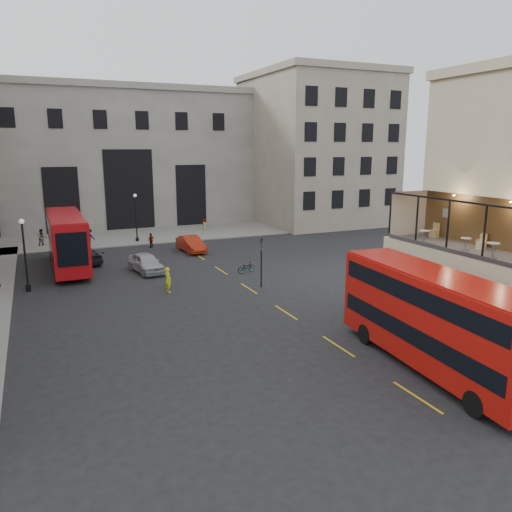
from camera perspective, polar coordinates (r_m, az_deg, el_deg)
name	(u,v)px	position (r m, az deg, el deg)	size (l,w,h in m)	color
ground	(369,341)	(28.27, 12.82, -9.41)	(140.00, 140.00, 0.00)	black
host_frontage	(462,287)	(31.76, 22.48, -3.35)	(3.00, 11.00, 4.50)	tan
cafe_floor	(466,249)	(31.26, 22.83, 0.72)	(3.00, 10.00, 0.10)	slate
gateway	(121,154)	(69.71, -15.20, 11.20)	(35.00, 10.60, 18.00)	#A19E96
building_right	(315,146)	(70.69, 6.80, 12.37)	(16.60, 18.60, 20.00)	#A89D87
pavement_far	(131,236)	(60.57, -14.12, 2.26)	(40.00, 12.00, 0.12)	slate
traffic_light_near	(261,256)	(36.98, 0.60, 0.03)	(0.16, 0.20, 3.80)	black
traffic_light_far	(50,235)	(49.48, -22.49, 2.24)	(0.16, 0.20, 3.80)	black
street_lamp_a	(25,259)	(39.65, -24.86, -0.34)	(0.36, 0.36, 5.33)	black
street_lamp_b	(136,221)	(56.31, -13.53, 3.95)	(0.36, 0.36, 5.33)	black
bus_near	(434,316)	(24.79, 19.71, -6.49)	(3.54, 11.95, 4.70)	#A3100B
bus_far	(67,238)	(45.66, -20.80, 1.90)	(2.76, 11.87, 4.74)	#AB0B11
car_a	(146,263)	(42.81, -12.45, -0.77)	(1.91, 4.74, 1.62)	#A9ADB2
car_b	(191,244)	(50.40, -7.44, 1.36)	(1.65, 4.74, 1.56)	#9F2009
car_c	(84,256)	(47.44, -19.07, -0.03)	(1.93, 4.75, 1.38)	black
bicycle	(246,267)	(41.78, -1.14, -1.29)	(0.60, 1.73, 0.91)	gray
cyclist	(168,280)	(36.66, -10.02, -2.70)	(0.67, 0.44, 1.84)	#F2FF1A
pedestrian_a	(42,238)	(56.98, -23.25, 1.90)	(0.92, 0.72, 1.89)	gray
pedestrian_b	(89,238)	(55.56, -18.52, 2.01)	(1.21, 0.70, 1.87)	gray
pedestrian_c	(151,240)	(53.24, -11.90, 1.77)	(0.89, 0.37, 1.53)	gray
pedestrian_d	(205,225)	(62.62, -5.89, 3.56)	(0.76, 0.49, 1.55)	gray
cafe_table_near	(493,248)	(29.00, 25.46, 0.84)	(0.66, 0.66, 0.82)	silver
cafe_table_mid	(466,242)	(30.56, 22.85, 1.48)	(0.58, 0.58, 0.72)	silver
cafe_table_far	(424,235)	(31.97, 18.65, 2.32)	(0.63, 0.63, 0.78)	white
cafe_chair_b	(481,245)	(31.29, 24.35, 1.18)	(0.51, 0.51, 0.86)	#D8AF7D
cafe_chair_c	(481,243)	(32.03, 24.35, 1.40)	(0.44, 0.44, 0.83)	tan
cafe_chair_d	(434,233)	(34.24, 19.69, 2.49)	(0.56, 0.56, 0.94)	tan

